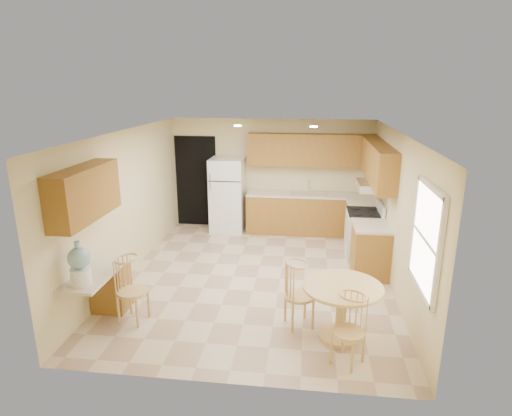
# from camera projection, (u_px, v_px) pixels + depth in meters

# --- Properties ---
(floor) EXTENTS (5.50, 5.50, 0.00)m
(floor) POSITION_uv_depth(u_px,v_px,m) (256.00, 278.00, 7.42)
(floor) COLOR beige
(floor) RESTS_ON ground
(ceiling) EXTENTS (4.50, 5.50, 0.02)m
(ceiling) POSITION_uv_depth(u_px,v_px,m) (256.00, 132.00, 6.72)
(ceiling) COLOR white
(ceiling) RESTS_ON wall_back
(wall_back) EXTENTS (4.50, 0.02, 2.50)m
(wall_back) POSITION_uv_depth(u_px,v_px,m) (271.00, 175.00, 9.69)
(wall_back) COLOR beige
(wall_back) RESTS_ON floor
(wall_front) EXTENTS (4.50, 0.02, 2.50)m
(wall_front) POSITION_uv_depth(u_px,v_px,m) (224.00, 282.00, 4.45)
(wall_front) COLOR beige
(wall_front) RESTS_ON floor
(wall_left) EXTENTS (0.02, 5.50, 2.50)m
(wall_left) POSITION_uv_depth(u_px,v_px,m) (127.00, 204.00, 7.34)
(wall_left) COLOR beige
(wall_left) RESTS_ON floor
(wall_right) EXTENTS (0.02, 5.50, 2.50)m
(wall_right) POSITION_uv_depth(u_px,v_px,m) (397.00, 213.00, 6.80)
(wall_right) COLOR beige
(wall_right) RESTS_ON floor
(doorway) EXTENTS (0.90, 0.02, 2.10)m
(doorway) POSITION_uv_depth(u_px,v_px,m) (196.00, 181.00, 9.94)
(doorway) COLOR black
(doorway) RESTS_ON floor
(base_cab_back) EXTENTS (2.75, 0.60, 0.87)m
(base_cab_back) POSITION_uv_depth(u_px,v_px,m) (309.00, 214.00, 9.53)
(base_cab_back) COLOR olive
(base_cab_back) RESTS_ON floor
(counter_back) EXTENTS (2.75, 0.63, 0.04)m
(counter_back) POSITION_uv_depth(u_px,v_px,m) (309.00, 195.00, 9.40)
(counter_back) COLOR beige
(counter_back) RESTS_ON base_cab_back
(base_cab_right_a) EXTENTS (0.60, 0.59, 0.87)m
(base_cab_right_a) POSITION_uv_depth(u_px,v_px,m) (361.00, 225.00, 8.83)
(base_cab_right_a) COLOR olive
(base_cab_right_a) RESTS_ON floor
(counter_right_a) EXTENTS (0.63, 0.59, 0.04)m
(counter_right_a) POSITION_uv_depth(u_px,v_px,m) (362.00, 203.00, 8.71)
(counter_right_a) COLOR beige
(counter_right_a) RESTS_ON base_cab_right_a
(base_cab_right_b) EXTENTS (0.60, 0.80, 0.87)m
(base_cab_right_b) POSITION_uv_depth(u_px,v_px,m) (370.00, 251.00, 7.45)
(base_cab_right_b) COLOR olive
(base_cab_right_b) RESTS_ON floor
(counter_right_b) EXTENTS (0.63, 0.80, 0.04)m
(counter_right_b) POSITION_uv_depth(u_px,v_px,m) (372.00, 226.00, 7.32)
(counter_right_b) COLOR beige
(counter_right_b) RESTS_ON base_cab_right_b
(upper_cab_back) EXTENTS (2.75, 0.33, 0.70)m
(upper_cab_back) POSITION_uv_depth(u_px,v_px,m) (311.00, 150.00, 9.26)
(upper_cab_back) COLOR olive
(upper_cab_back) RESTS_ON wall_back
(upper_cab_right) EXTENTS (0.33, 2.42, 0.70)m
(upper_cab_right) POSITION_uv_depth(u_px,v_px,m) (378.00, 163.00, 7.81)
(upper_cab_right) COLOR olive
(upper_cab_right) RESTS_ON wall_right
(upper_cab_left) EXTENTS (0.33, 1.40, 0.70)m
(upper_cab_left) POSITION_uv_depth(u_px,v_px,m) (85.00, 193.00, 5.62)
(upper_cab_left) COLOR olive
(upper_cab_left) RESTS_ON wall_left
(sink) EXTENTS (0.78, 0.44, 0.01)m
(sink) POSITION_uv_depth(u_px,v_px,m) (308.00, 194.00, 9.40)
(sink) COLOR silver
(sink) RESTS_ON counter_back
(range_hood) EXTENTS (0.50, 0.76, 0.14)m
(range_hood) POSITION_uv_depth(u_px,v_px,m) (371.00, 186.00, 7.91)
(range_hood) COLOR silver
(range_hood) RESTS_ON upper_cab_right
(desk_pedestal) EXTENTS (0.48, 0.42, 0.72)m
(desk_pedestal) POSITION_uv_depth(u_px,v_px,m) (111.00, 287.00, 6.30)
(desk_pedestal) COLOR olive
(desk_pedestal) RESTS_ON floor
(desk_top) EXTENTS (0.50, 1.20, 0.04)m
(desk_top) POSITION_uv_depth(u_px,v_px,m) (96.00, 273.00, 5.83)
(desk_top) COLOR beige
(desk_top) RESTS_ON desk_pedestal
(window) EXTENTS (0.06, 1.12, 1.30)m
(window) POSITION_uv_depth(u_px,v_px,m) (427.00, 239.00, 4.97)
(window) COLOR white
(window) RESTS_ON wall_right
(can_light_a) EXTENTS (0.14, 0.14, 0.02)m
(can_light_a) POSITION_uv_depth(u_px,v_px,m) (238.00, 126.00, 7.92)
(can_light_a) COLOR white
(can_light_a) RESTS_ON ceiling
(can_light_b) EXTENTS (0.14, 0.14, 0.02)m
(can_light_b) POSITION_uv_depth(u_px,v_px,m) (314.00, 127.00, 7.76)
(can_light_b) COLOR white
(can_light_b) RESTS_ON ceiling
(refrigerator) EXTENTS (0.73, 0.71, 1.66)m
(refrigerator) POSITION_uv_depth(u_px,v_px,m) (228.00, 195.00, 9.58)
(refrigerator) COLOR white
(refrigerator) RESTS_ON floor
(stove) EXTENTS (0.65, 0.76, 1.09)m
(stove) POSITION_uv_depth(u_px,v_px,m) (364.00, 234.00, 8.18)
(stove) COLOR white
(stove) RESTS_ON floor
(dining_table) EXTENTS (1.03, 1.03, 0.76)m
(dining_table) POSITION_uv_depth(u_px,v_px,m) (342.00, 304.00, 5.52)
(dining_table) COLOR tan
(dining_table) RESTS_ON floor
(chair_table_a) EXTENTS (0.41, 0.53, 0.93)m
(chair_table_a) POSITION_uv_depth(u_px,v_px,m) (299.00, 291.00, 5.72)
(chair_table_a) COLOR tan
(chair_table_a) RESTS_ON floor
(chair_table_b) EXTENTS (0.39, 0.45, 0.88)m
(chair_table_b) POSITION_uv_depth(u_px,v_px,m) (350.00, 327.00, 4.93)
(chair_table_b) COLOR tan
(chair_table_b) RESTS_ON floor
(chair_desk) EXTENTS (0.42, 0.54, 0.94)m
(chair_desk) POSITION_uv_depth(u_px,v_px,m) (129.00, 286.00, 5.84)
(chair_desk) COLOR tan
(chair_desk) RESTS_ON floor
(water_crock) EXTENTS (0.28, 0.28, 0.58)m
(water_crock) POSITION_uv_depth(u_px,v_px,m) (80.00, 265.00, 5.40)
(water_crock) COLOR white
(water_crock) RESTS_ON desk_top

